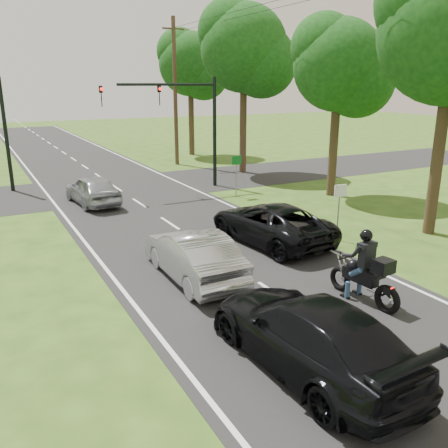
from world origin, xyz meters
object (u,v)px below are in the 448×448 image
(sign_white, at_px, (340,199))
(sign_green, at_px, (236,166))
(traffic_signal, at_px, (184,113))
(dark_car_behind, at_px, (309,334))
(utility_pole_far, at_px, (175,92))
(dark_suv, at_px, (270,223))
(silver_suv, at_px, (92,190))
(motorcycle_rider, at_px, (366,274))
(silver_sedan, at_px, (193,255))

(sign_white, height_order, sign_green, same)
(traffic_signal, xyz_separation_m, sign_white, (1.36, -11.02, -2.54))
(dark_car_behind, distance_m, utility_pole_far, 26.63)
(dark_suv, relative_size, utility_pole_far, 0.52)
(silver_suv, distance_m, traffic_signal, 6.46)
(traffic_signal, bearing_deg, silver_suv, -168.11)
(traffic_signal, bearing_deg, sign_green, -62.62)
(traffic_signal, height_order, utility_pole_far, utility_pole_far)
(dark_car_behind, bearing_deg, silver_suv, -90.01)
(dark_suv, xyz_separation_m, sign_green, (2.52, 6.98, 0.86))
(silver_suv, bearing_deg, traffic_signal, -173.68)
(dark_suv, distance_m, utility_pole_far, 18.91)
(dark_car_behind, xyz_separation_m, sign_white, (6.11, 6.13, 0.83))
(motorcycle_rider, distance_m, sign_white, 5.30)
(utility_pole_far, height_order, sign_green, utility_pole_far)
(silver_suv, bearing_deg, silver_sedan, 86.99)
(dark_suv, distance_m, dark_car_behind, 8.09)
(silver_sedan, bearing_deg, sign_white, -172.50)
(silver_sedan, bearing_deg, silver_suv, -86.96)
(motorcycle_rider, height_order, sign_green, sign_green)
(dark_suv, distance_m, traffic_signal, 10.60)
(motorcycle_rider, xyz_separation_m, traffic_signal, (1.52, 15.40, 3.34))
(dark_car_behind, height_order, sign_white, sign_white)
(dark_suv, relative_size, silver_suv, 1.24)
(dark_car_behind, xyz_separation_m, sign_green, (6.31, 14.13, 0.83))
(utility_pole_far, bearing_deg, sign_white, -94.51)
(motorcycle_rider, height_order, traffic_signal, traffic_signal)
(silver_sedan, height_order, sign_green, sign_green)
(dark_car_behind, height_order, utility_pole_far, utility_pole_far)
(dark_car_behind, bearing_deg, dark_suv, -120.14)
(motorcycle_rider, xyz_separation_m, sign_white, (2.88, 4.38, 0.80))
(motorcycle_rider, height_order, utility_pole_far, utility_pole_far)
(dark_suv, relative_size, dark_car_behind, 1.00)
(dark_car_behind, bearing_deg, silver_sedan, -90.72)
(silver_suv, height_order, traffic_signal, traffic_signal)
(dark_suv, height_order, traffic_signal, traffic_signal)
(sign_green, bearing_deg, sign_white, -91.43)
(motorcycle_rider, xyz_separation_m, dark_suv, (0.56, 5.40, -0.06))
(traffic_signal, height_order, sign_white, traffic_signal)
(sign_white, bearing_deg, dark_suv, 156.29)
(dark_suv, bearing_deg, utility_pole_far, -107.75)
(motorcycle_rider, relative_size, dark_suv, 0.45)
(dark_car_behind, distance_m, sign_green, 15.50)
(silver_suv, relative_size, sign_white, 1.98)
(traffic_signal, relative_size, sign_white, 3.00)
(silver_suv, relative_size, traffic_signal, 0.66)
(sign_green, bearing_deg, dark_car_behind, -114.08)
(motorcycle_rider, relative_size, sign_green, 1.12)
(dark_car_behind, height_order, sign_green, sign_green)
(dark_suv, height_order, dark_car_behind, dark_car_behind)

